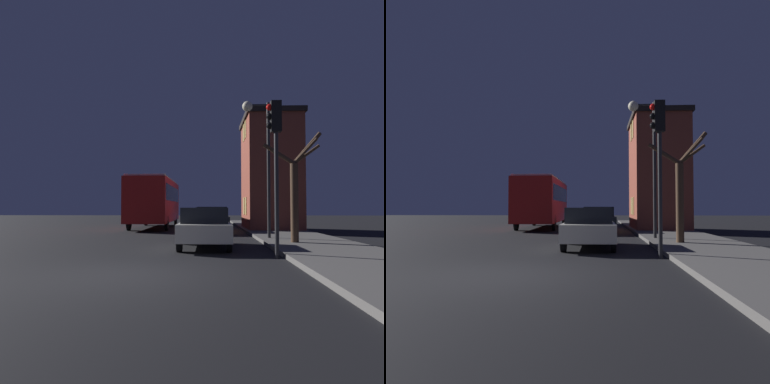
# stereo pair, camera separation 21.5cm
# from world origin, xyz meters

# --- Properties ---
(ground_plane) EXTENTS (120.00, 120.00, 0.00)m
(ground_plane) POSITION_xyz_m (0.00, 0.00, 0.00)
(ground_plane) COLOR black
(brick_building) EXTENTS (3.42, 5.60, 7.12)m
(brick_building) POSITION_xyz_m (5.73, 15.95, 3.73)
(brick_building) COLOR brown
(brick_building) RESTS_ON sidewalk
(streetlamp) EXTENTS (1.20, 0.46, 5.97)m
(streetlamp) POSITION_xyz_m (3.99, 8.20, 4.41)
(streetlamp) COLOR #28282B
(streetlamp) RESTS_ON sidewalk
(traffic_light) EXTENTS (0.43, 0.24, 4.55)m
(traffic_light) POSITION_xyz_m (3.70, 2.72, 3.25)
(traffic_light) COLOR #28282B
(traffic_light) RESTS_ON ground
(bare_tree) EXTENTS (2.33, 0.72, 4.25)m
(bare_tree) POSITION_xyz_m (5.07, 6.18, 2.21)
(bare_tree) COLOR #473323
(bare_tree) RESTS_ON sidewalk
(bus) EXTENTS (2.59, 10.03, 3.44)m
(bus) POSITION_xyz_m (-2.01, 18.48, 2.05)
(bus) COLOR red
(bus) RESTS_ON ground
(car_near_lane) EXTENTS (1.80, 4.01, 1.45)m
(car_near_lane) POSITION_xyz_m (1.63, 5.38, 0.76)
(car_near_lane) COLOR beige
(car_near_lane) RESTS_ON ground
(car_mid_lane) EXTENTS (1.88, 3.82, 1.49)m
(car_mid_lane) POSITION_xyz_m (1.97, 13.42, 0.78)
(car_mid_lane) COLOR black
(car_mid_lane) RESTS_ON ground
(car_far_lane) EXTENTS (1.82, 4.34, 1.45)m
(car_far_lane) POSITION_xyz_m (1.54, 23.38, 0.76)
(car_far_lane) COLOR navy
(car_far_lane) RESTS_ON ground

